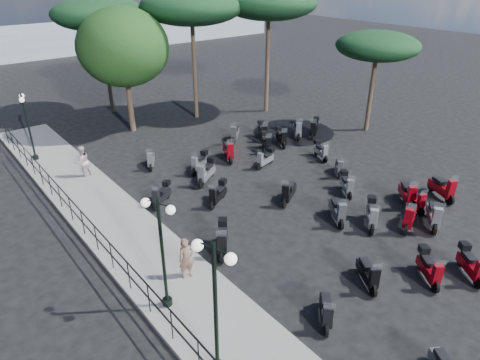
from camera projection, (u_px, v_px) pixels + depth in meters
ground at (286, 209)px, 19.07m from camera, size 120.00×120.00×0.00m
sidewalk at (121, 229)px, 17.50m from camera, size 3.00×30.00×0.15m
railing at (88, 225)px, 16.27m from camera, size 0.04×26.04×1.10m
lamp_post_0 at (215, 303)px, 10.29m from camera, size 0.58×1.17×4.12m
lamp_post_1 at (162, 248)px, 12.55m from camera, size 0.62×1.06×3.85m
lamp_post_2 at (28, 123)px, 22.64m from camera, size 0.46×1.07×3.69m
woman at (186, 258)px, 14.43m from camera, size 0.60×0.44×1.51m
pedestrian_far at (82, 161)px, 21.38m from camera, size 0.86×0.71×1.61m
scooter_0 at (326, 311)px, 12.91m from camera, size 1.18×1.17×1.25m
scooter_1 at (368, 274)px, 14.41m from camera, size 1.01×1.44×1.31m
scooter_2 at (222, 240)px, 16.03m from camera, size 1.25×1.49×1.42m
scooter_3 at (218, 194)px, 19.34m from camera, size 1.43×0.94×1.25m
scooter_4 at (162, 195)px, 19.28m from camera, size 1.34×0.98×1.22m
scooter_5 at (151, 159)px, 22.82m from camera, size 0.93×1.45×1.28m
scooter_7 at (429, 268)px, 14.61m from camera, size 1.11×1.40×1.30m
scooter_8 at (338, 211)px, 17.97m from camera, size 1.14×1.55×1.44m
scooter_9 at (289, 193)px, 19.46m from camera, size 1.56×1.00×1.38m
scooter_10 at (207, 172)px, 21.24m from camera, size 1.61×1.12×1.44m
scooter_11 at (199, 163)px, 22.31m from camera, size 1.48×0.95×1.29m
scooter_13 at (372, 215)px, 17.67m from camera, size 1.43×1.26×1.39m
scooter_14 at (410, 217)px, 17.53m from camera, size 1.73×0.94×1.46m
scooter_15 at (265, 159)px, 22.88m from camera, size 1.49×0.62×1.20m
scooter_16 at (266, 143)px, 24.78m from camera, size 0.96×1.50×1.30m
scooter_17 at (228, 151)px, 23.63m from camera, size 1.01×1.73×1.49m
scooter_19 at (434, 216)px, 17.61m from camera, size 1.56×1.21×1.48m
scooter_20 at (415, 201)px, 18.89m from camera, size 0.86×1.46×1.26m
scooter_21 at (347, 185)px, 20.14m from camera, size 1.08×1.38×1.27m
scooter_22 at (321, 151)px, 23.84m from camera, size 0.76×1.43×1.20m
scooter_23 at (235, 134)px, 26.13m from camera, size 1.35×1.31×1.41m
scooter_25 at (442, 188)px, 19.75m from camera, size 1.01×1.73×1.49m
scooter_26 at (407, 194)px, 19.29m from camera, size 1.30×1.43×1.45m
scooter_27 at (339, 167)px, 22.02m from camera, size 1.11×1.12×1.19m
scooter_28 at (297, 130)px, 26.67m from camera, size 1.26×1.52×1.48m
scooter_29 at (314, 129)px, 26.82m from camera, size 1.55×1.17×1.42m
scooter_30 at (471, 265)px, 14.79m from camera, size 1.11×1.40×1.30m
scooter_31 at (281, 137)px, 25.57m from camera, size 0.96×1.50×1.30m
scooter_32 at (262, 131)px, 26.49m from camera, size 0.96×1.50×1.30m
broadleaf_tree at (123, 47)px, 25.64m from camera, size 5.52×5.52×7.65m
pine_0 at (191, 7)px, 27.20m from camera, size 6.67×6.67×8.50m
pine_1 at (269, 3)px, 28.37m from camera, size 6.41×6.41×8.57m
pine_2 at (99, 14)px, 28.47m from camera, size 6.29×6.29×7.89m
pine_3 at (378, 46)px, 25.75m from camera, size 5.04×5.04×6.24m
distant_hills at (16, 43)px, 49.71m from camera, size 70.00×8.00×3.00m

